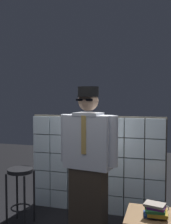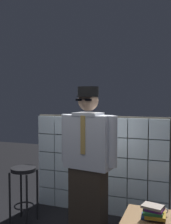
% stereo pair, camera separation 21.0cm
% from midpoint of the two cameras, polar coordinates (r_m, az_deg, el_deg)
% --- Properties ---
extents(glass_block_wall, '(2.03, 0.10, 1.46)m').
position_cam_midpoint_polar(glass_block_wall, '(4.03, 4.49, -11.24)').
color(glass_block_wall, silver).
rests_on(glass_block_wall, ground).
extents(standing_person, '(0.73, 0.35, 1.83)m').
position_cam_midpoint_polar(standing_person, '(3.17, 2.50, -10.59)').
color(standing_person, '#382D23').
rests_on(standing_person, ground).
extents(bar_stool, '(0.34, 0.34, 0.76)m').
position_cam_midpoint_polar(bar_stool, '(3.81, -11.53, -14.40)').
color(bar_stool, black).
rests_on(bar_stool, ground).
extents(side_table, '(0.52, 0.52, 0.49)m').
position_cam_midpoint_polar(side_table, '(3.02, 15.64, -21.99)').
color(side_table, brown).
rests_on(side_table, ground).
extents(book_stack, '(0.25, 0.20, 0.14)m').
position_cam_midpoint_polar(book_stack, '(2.94, 16.52, -19.98)').
color(book_stack, navy).
rests_on(book_stack, side_table).
extents(coffee_mug, '(0.13, 0.08, 0.09)m').
position_cam_midpoint_polar(coffee_mug, '(3.06, 17.71, -19.45)').
color(coffee_mug, silver).
rests_on(coffee_mug, side_table).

